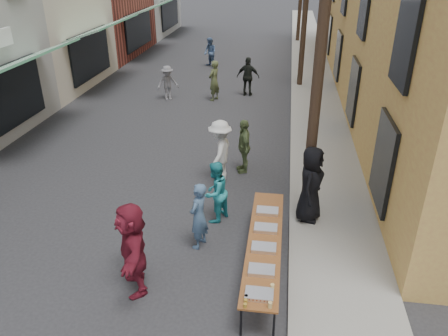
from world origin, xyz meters
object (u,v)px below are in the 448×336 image
(serving_table, at_px, (265,242))
(server, at_px, (311,184))
(utility_pole_near, at_px, (322,37))
(guest_front_c, at_px, (215,192))
(catering_tray_sausage, at_px, (259,294))

(serving_table, distance_m, server, 2.29)
(serving_table, xyz_separation_m, server, (1.00, 2.02, 0.36))
(utility_pole_near, relative_size, server, 4.61)
(utility_pole_near, height_order, serving_table, utility_pole_near)
(serving_table, bearing_deg, guest_front_c, 126.93)
(serving_table, bearing_deg, catering_tray_sausage, -90.00)
(utility_pole_near, bearing_deg, server, -82.65)
(utility_pole_near, xyz_separation_m, catering_tray_sausage, (-0.95, -4.06, -3.71))
(utility_pole_near, bearing_deg, guest_front_c, -164.33)
(utility_pole_near, height_order, server, utility_pole_near)
(catering_tray_sausage, bearing_deg, serving_table, 90.00)
(catering_tray_sausage, relative_size, server, 0.26)
(serving_table, xyz_separation_m, catering_tray_sausage, (-0.00, -1.65, 0.08))
(server, bearing_deg, utility_pole_near, 22.31)
(serving_table, height_order, server, server)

